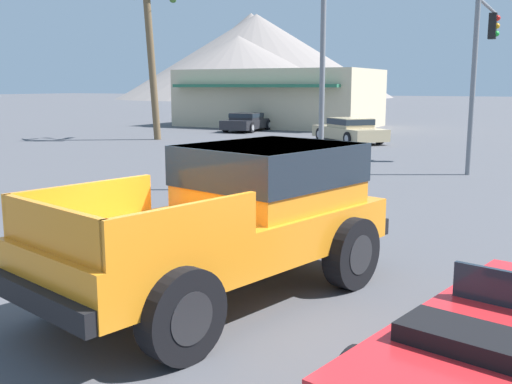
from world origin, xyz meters
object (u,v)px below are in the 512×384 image
traffic_light_main (483,49)px  red_convertible_car (511,351)px  orange_pickup_truck (241,210)px  parked_car_tan (349,130)px  palm_tree_tall (154,16)px  parked_car_dark (247,122)px

traffic_light_main → red_convertible_car: bearing=-171.1°
orange_pickup_truck → parked_car_tan: 22.46m
palm_tree_tall → red_convertible_car: bearing=-46.3°
orange_pickup_truck → traffic_light_main: 14.83m
parked_car_tan → red_convertible_car: bearing=-116.9°
parked_car_tan → palm_tree_tall: (-9.25, -3.40, 5.60)m
red_convertible_car → parked_car_tan: (-9.43, 22.93, 0.21)m
orange_pickup_truck → traffic_light_main: bearing=100.5°
orange_pickup_truck → parked_car_tan: size_ratio=1.19×
red_convertible_car → traffic_light_main: size_ratio=0.77×
red_convertible_car → palm_tree_tall: bearing=146.3°
parked_car_dark → traffic_light_main: traffic_light_main is taller
parked_car_tan → parked_car_dark: size_ratio=1.05×
red_convertible_car → orange_pickup_truck: bearing=172.6°
orange_pickup_truck → red_convertible_car: size_ratio=1.27×
palm_tree_tall → parked_car_tan: bearing=20.2°
orange_pickup_truck → parked_car_dark: (-13.94, 25.73, -0.56)m
orange_pickup_truck → traffic_light_main: size_ratio=0.98×
parked_car_dark → traffic_light_main: 19.02m
palm_tree_tall → orange_pickup_truck: bearing=-50.3°
parked_car_tan → parked_car_dark: 8.99m
red_convertible_car → traffic_light_main: traffic_light_main is taller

